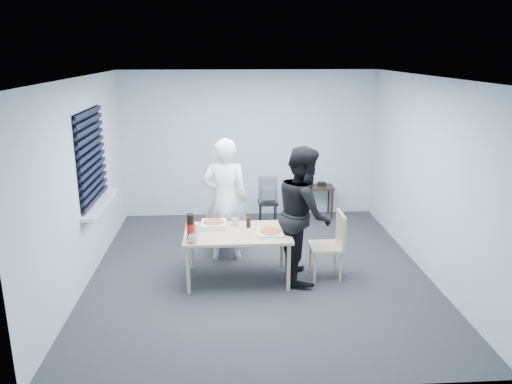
{
  "coord_description": "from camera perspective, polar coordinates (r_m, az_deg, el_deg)",
  "views": [
    {
      "loc": [
        -0.44,
        -6.27,
        2.92
      ],
      "look_at": [
        -0.03,
        0.1,
        1.1
      ],
      "focal_mm": 35.0,
      "sensor_mm": 36.0,
      "label": 1
    }
  ],
  "objects": [
    {
      "name": "person_white",
      "position": [
        7.05,
        -3.55,
        -0.91
      ],
      "size": [
        0.65,
        0.42,
        1.77
      ],
      "primitive_type": "imported",
      "rotation": [
        0.0,
        0.0,
        3.14
      ],
      "color": "white",
      "rests_on": "ground"
    },
    {
      "name": "soda_bottle",
      "position": [
        6.22,
        -7.48,
        -3.97
      ],
      "size": [
        0.1,
        0.1,
        0.32
      ],
      "rotation": [
        0.0,
        0.0,
        0.0
      ],
      "color": "black",
      "rests_on": "dining_table"
    },
    {
      "name": "room",
      "position": [
        7.06,
        -18.01,
        3.03
      ],
      "size": [
        5.0,
        5.0,
        5.0
      ],
      "color": "#2A2A2E",
      "rests_on": "ground"
    },
    {
      "name": "backpack",
      "position": [
        8.33,
        1.39,
        0.25
      ],
      "size": [
        0.3,
        0.22,
        0.42
      ],
      "rotation": [
        0.0,
        0.0,
        -0.4
      ],
      "color": "slate",
      "rests_on": "stool"
    },
    {
      "name": "chair_far",
      "position": [
        7.54,
        -3.33,
        -2.75
      ],
      "size": [
        0.42,
        0.42,
        0.89
      ],
      "color": "#CEAE87",
      "rests_on": "ground"
    },
    {
      "name": "dining_table",
      "position": [
        6.47,
        -2.13,
        -5.08
      ],
      "size": [
        1.36,
        0.86,
        0.66
      ],
      "color": "#CEAE87",
      "rests_on": "ground"
    },
    {
      "name": "mug_a",
      "position": [
        6.13,
        -7.17,
        -5.31
      ],
      "size": [
        0.17,
        0.17,
        0.1
      ],
      "primitive_type": "imported",
      "rotation": [
        0.0,
        0.0,
        0.52
      ],
      "color": "silver",
      "rests_on": "dining_table"
    },
    {
      "name": "plastic_cups",
      "position": [
        6.27,
        -6.87,
        -4.4
      ],
      "size": [
        0.09,
        0.09,
        0.18
      ],
      "primitive_type": "cylinder",
      "rotation": [
        0.0,
        0.0,
        -0.17
      ],
      "color": "silver",
      "rests_on": "dining_table"
    },
    {
      "name": "pizza_box_a",
      "position": [
        6.63,
        -4.85,
        -3.69
      ],
      "size": [
        0.32,
        0.32,
        0.08
      ],
      "rotation": [
        0.0,
        0.0,
        0.36
      ],
      "color": "white",
      "rests_on": "dining_table"
    },
    {
      "name": "person_black",
      "position": [
        6.47,
        5.46,
        -2.49
      ],
      "size": [
        0.47,
        0.86,
        1.77
      ],
      "primitive_type": "imported",
      "rotation": [
        0.0,
        0.0,
        1.57
      ],
      "color": "black",
      "rests_on": "ground"
    },
    {
      "name": "mug_b",
      "position": [
        6.69,
        -2.41,
        -3.4
      ],
      "size": [
        0.1,
        0.1,
        0.09
      ],
      "primitive_type": "imported",
      "color": "silver",
      "rests_on": "dining_table"
    },
    {
      "name": "black_box",
      "position": [
        9.07,
        7.51,
        0.91
      ],
      "size": [
        0.16,
        0.13,
        0.06
      ],
      "primitive_type": "cube",
      "rotation": [
        0.0,
        0.0,
        -0.24
      ],
      "color": "black",
      "rests_on": "side_table"
    },
    {
      "name": "stool",
      "position": [
        8.44,
        1.36,
        -1.8
      ],
      "size": [
        0.34,
        0.34,
        0.47
      ],
      "color": "black",
      "rests_on": "ground"
    },
    {
      "name": "papers",
      "position": [
        8.99,
        5.21,
        0.67
      ],
      "size": [
        0.2,
        0.28,
        0.0
      ],
      "primitive_type": "cube",
      "rotation": [
        0.0,
        0.0,
        0.0
      ],
      "color": "white",
      "rests_on": "side_table"
    },
    {
      "name": "rubber_band",
      "position": [
        6.17,
        0.63,
        -5.54
      ],
      "size": [
        0.07,
        0.07,
        0.0
      ],
      "primitive_type": "torus",
      "rotation": [
        0.0,
        0.0,
        -0.3
      ],
      "color": "red",
      "rests_on": "dining_table"
    },
    {
      "name": "side_table",
      "position": [
        9.02,
        6.16,
        0.15
      ],
      "size": [
        0.85,
        0.38,
        0.56
      ],
      "color": "#342219",
      "rests_on": "ground"
    },
    {
      "name": "chair_right",
      "position": [
        6.65,
        8.73,
        -5.52
      ],
      "size": [
        0.42,
        0.42,
        0.89
      ],
      "color": "#CEAE87",
      "rests_on": "ground"
    },
    {
      "name": "pizza_box_b",
      "position": [
        6.37,
        1.61,
        -4.62
      ],
      "size": [
        0.32,
        0.32,
        0.05
      ],
      "rotation": [
        0.0,
        0.0,
        -0.03
      ],
      "color": "white",
      "rests_on": "dining_table"
    },
    {
      "name": "cola_glass",
      "position": [
        6.59,
        -0.87,
        -3.49
      ],
      "size": [
        0.08,
        0.08,
        0.13
      ],
      "primitive_type": "cylinder",
      "rotation": [
        0.0,
        0.0,
        -0.3
      ],
      "color": "black",
      "rests_on": "dining_table"
    }
  ]
}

